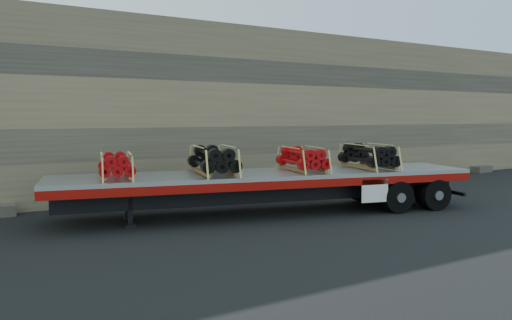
% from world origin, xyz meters
% --- Properties ---
extents(ground, '(120.00, 120.00, 0.00)m').
position_xyz_m(ground, '(0.00, 0.00, 0.00)').
color(ground, black).
rests_on(ground, ground).
extents(rock_wall, '(44.00, 3.00, 7.00)m').
position_xyz_m(rock_wall, '(0.00, 6.50, 3.50)').
color(rock_wall, '#7A6B54').
rests_on(rock_wall, ground).
extents(trailer, '(14.16, 5.68, 1.39)m').
position_xyz_m(trailer, '(-0.18, 0.57, 0.70)').
color(trailer, '#AFB1B7').
rests_on(trailer, ground).
extents(bundle_front, '(1.41, 2.15, 0.70)m').
position_xyz_m(bundle_front, '(-4.90, 1.64, 1.74)').
color(bundle_front, '#A7080C').
rests_on(bundle_front, trailer).
extents(bundle_midfront, '(1.70, 2.61, 0.85)m').
position_xyz_m(bundle_midfront, '(-1.99, 0.98, 1.82)').
color(bundle_midfront, black).
rests_on(bundle_midfront, trailer).
extents(bundle_midrear, '(1.53, 2.35, 0.77)m').
position_xyz_m(bundle_midrear, '(1.00, 0.30, 1.78)').
color(bundle_midrear, '#A7080C').
rests_on(bundle_midrear, trailer).
extents(bundle_rear, '(1.64, 2.51, 0.82)m').
position_xyz_m(bundle_rear, '(3.45, -0.25, 1.80)').
color(bundle_rear, black).
rests_on(bundle_rear, trailer).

